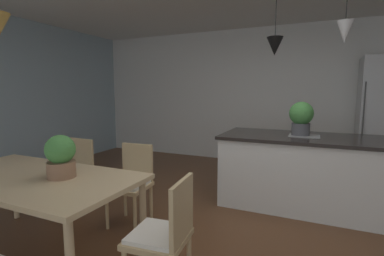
{
  "coord_description": "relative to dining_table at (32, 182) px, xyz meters",
  "views": [
    {
      "loc": [
        0.7,
        -2.55,
        1.46
      ],
      "look_at": [
        -0.7,
        0.57,
        1.01
      ],
      "focal_mm": 26.41,
      "sensor_mm": 36.0,
      "label": 1
    }
  ],
  "objects": [
    {
      "name": "pendant_over_island_main",
      "position": [
        1.71,
        2.13,
        1.35
      ],
      "size": [
        0.2,
        0.2,
        0.8
      ],
      "color": "black"
    },
    {
      "name": "refrigerator",
      "position": [
        3.23,
        3.81,
        0.34
      ],
      "size": [
        0.75,
        0.67,
        2.0
      ],
      "color": "silver",
      "rests_on": "ground_plane"
    },
    {
      "name": "dining_table",
      "position": [
        0.0,
        0.0,
        0.0
      ],
      "size": [
        1.91,
        0.97,
        0.73
      ],
      "color": "#D1B284",
      "rests_on": "ground_plane"
    },
    {
      "name": "kitchen_island",
      "position": [
        2.1,
        2.13,
        -0.2
      ],
      "size": [
        1.98,
        0.97,
        0.91
      ],
      "color": "silver",
      "rests_on": "ground_plane"
    },
    {
      "name": "chair_far_right",
      "position": [
        0.43,
        0.86,
        -0.19
      ],
      "size": [
        0.43,
        0.43,
        0.87
      ],
      "color": "tan",
      "rests_on": "ground_plane"
    },
    {
      "name": "potted_plant_on_island",
      "position": [
        2.06,
        2.13,
        0.47
      ],
      "size": [
        0.29,
        0.29,
        0.43
      ],
      "color": "#4C4C51",
      "rests_on": "kitchen_island"
    },
    {
      "name": "chair_kitchen_end",
      "position": [
        1.32,
        0.0,
        -0.19
      ],
      "size": [
        0.44,
        0.44,
        0.87
      ],
      "color": "tan",
      "rests_on": "ground_plane"
    },
    {
      "name": "potted_plant_on_table",
      "position": [
        0.29,
        0.07,
        0.25
      ],
      "size": [
        0.25,
        0.25,
        0.37
      ],
      "color": "#8C664C",
      "rests_on": "dining_table"
    },
    {
      "name": "ground_plane",
      "position": [
        1.55,
        0.95,
        -0.68
      ],
      "size": [
        10.0,
        8.4,
        0.04
      ],
      "primitive_type": "cube",
      "color": "brown"
    },
    {
      "name": "chair_far_left",
      "position": [
        -0.43,
        0.86,
        -0.19
      ],
      "size": [
        0.42,
        0.42,
        0.87
      ],
      "color": "tan",
      "rests_on": "ground_plane"
    },
    {
      "name": "pendant_over_island_aux",
      "position": [
        2.48,
        2.13,
        1.45
      ],
      "size": [
        0.18,
        0.18,
        0.71
      ],
      "color": "black"
    },
    {
      "name": "wall_back_kitchen",
      "position": [
        1.55,
        4.21,
        0.69
      ],
      "size": [
        10.0,
        0.12,
        2.7
      ],
      "primitive_type": "cube",
      "color": "white",
      "rests_on": "ground_plane"
    }
  ]
}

